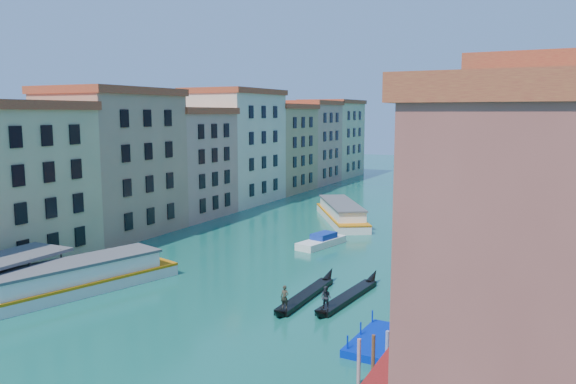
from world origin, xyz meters
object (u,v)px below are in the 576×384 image
Objects in this scene: blue_dock at (387,343)px; gondola_right at (347,295)px; vaporetto_near at (74,279)px; vaporetto_far at (341,213)px; gondola_fore at (306,294)px.

gondola_right is at bearing 129.64° from blue_dock.
vaporetto_near is 3.02× the size of blue_dock.
vaporetto_near reaches higher than vaporetto_far.
vaporetto_far is 1.44× the size of gondola_right.
vaporetto_near is 1.07× the size of vaporetto_far.
vaporetto_near is at bearing -175.11° from blue_dock.
vaporetto_far is 37.23m from gondola_right.
vaporetto_far is 2.83× the size of blue_dock.
blue_dock is at bearing -48.10° from gondola_right.
vaporetto_near is at bearing -153.56° from gondola_right.
vaporetto_near is 29.71m from blue_dock.
vaporetto_far reaches higher than gondola_fore.
gondola_right is at bearing 37.62° from vaporetto_near.
gondola_fore is at bearing 146.61° from blue_dock.
vaporetto_far is 47.12m from blue_dock.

